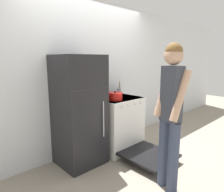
# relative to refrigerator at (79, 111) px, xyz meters

# --- Properties ---
(ground_plane) EXTENTS (14.00, 14.00, 0.00)m
(ground_plane) POSITION_rel_refrigerator_xyz_m (0.47, 0.31, -0.82)
(ground_plane) COLOR gray
(wall_back) EXTENTS (10.00, 0.06, 2.55)m
(wall_back) POSITION_rel_refrigerator_xyz_m (0.47, 0.34, 0.46)
(wall_back) COLOR silver
(wall_back) RESTS_ON ground_plane
(refrigerator) EXTENTS (0.64, 0.64, 1.63)m
(refrigerator) POSITION_rel_refrigerator_xyz_m (0.00, 0.00, 0.00)
(refrigerator) COLOR black
(refrigerator) RESTS_ON ground_plane
(stove_range) EXTENTS (0.76, 1.40, 0.92)m
(stove_range) POSITION_rel_refrigerator_xyz_m (0.77, -0.06, -0.36)
(stove_range) COLOR white
(stove_range) RESTS_ON ground_plane
(dutch_oven_pot) EXTENTS (0.29, 0.25, 0.15)m
(dutch_oven_pot) POSITION_rel_refrigerator_xyz_m (0.59, -0.15, 0.17)
(dutch_oven_pot) COLOR red
(dutch_oven_pot) RESTS_ON stove_range
(tea_kettle) EXTENTS (0.21, 0.17, 0.23)m
(tea_kettle) POSITION_rel_refrigerator_xyz_m (0.61, 0.11, 0.17)
(tea_kettle) COLOR black
(tea_kettle) RESTS_ON stove_range
(utensil_jar) EXTENTS (0.08, 0.08, 0.27)m
(utensil_jar) POSITION_rel_refrigerator_xyz_m (0.96, 0.12, 0.17)
(utensil_jar) COLOR #B7BABF
(utensil_jar) RESTS_ON stove_range
(person) EXTENTS (0.34, 0.41, 1.75)m
(person) POSITION_rel_refrigerator_xyz_m (0.42, -1.26, 0.18)
(person) COLOR #38425B
(person) RESTS_ON ground_plane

